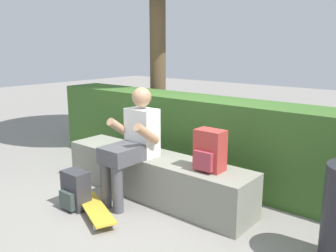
% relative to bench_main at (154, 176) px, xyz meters
% --- Properties ---
extents(ground_plane, '(24.00, 24.00, 0.00)m').
position_rel_bench_main_xyz_m(ground_plane, '(0.00, -0.28, -0.24)').
color(ground_plane, gray).
extents(bench_main, '(2.36, 0.50, 0.48)m').
position_rel_bench_main_xyz_m(bench_main, '(0.00, 0.00, 0.00)').
color(bench_main, gray).
rests_on(bench_main, ground).
extents(person_skater, '(0.49, 0.62, 1.23)m').
position_rel_bench_main_xyz_m(person_skater, '(-0.10, -0.22, 0.43)').
color(person_skater, white).
rests_on(person_skater, ground).
extents(skateboard_near_person, '(0.81, 0.50, 0.09)m').
position_rel_bench_main_xyz_m(skateboard_near_person, '(-0.13, -0.74, -0.16)').
color(skateboard_near_person, gold).
rests_on(skateboard_near_person, ground).
extents(backpack_on_bench, '(0.28, 0.23, 0.40)m').
position_rel_bench_main_xyz_m(backpack_on_bench, '(0.73, -0.01, 0.43)').
color(backpack_on_bench, '#B23833').
rests_on(backpack_on_bench, bench_main).
extents(backpack_on_ground, '(0.28, 0.23, 0.40)m').
position_rel_bench_main_xyz_m(backpack_on_ground, '(-0.42, -0.75, -0.05)').
color(backpack_on_ground, '#333338').
rests_on(backpack_on_ground, ground).
extents(hedge_row, '(5.52, 0.60, 1.03)m').
position_rel_bench_main_xyz_m(hedge_row, '(0.36, 0.87, 0.27)').
color(hedge_row, '#375E25').
rests_on(hedge_row, ground).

